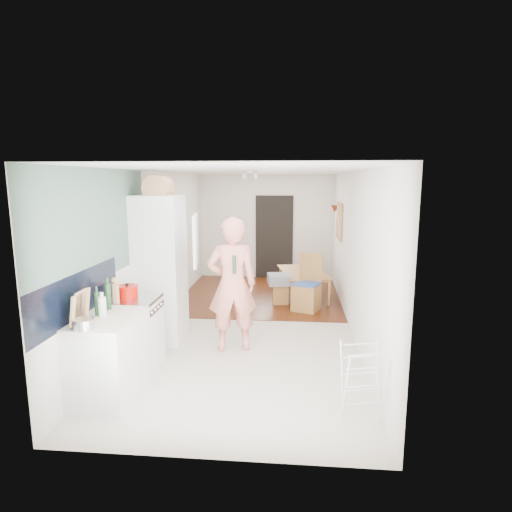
% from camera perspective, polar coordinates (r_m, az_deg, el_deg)
% --- Properties ---
extents(room_shell, '(3.20, 7.00, 2.50)m').
position_cam_1_polar(room_shell, '(6.87, -0.61, 0.80)').
color(room_shell, white).
rests_on(room_shell, ground).
extents(floor, '(3.20, 7.00, 0.01)m').
position_cam_1_polar(floor, '(7.18, -0.59, -9.09)').
color(floor, beige).
rests_on(floor, ground).
extents(wood_floor_overlay, '(3.20, 3.30, 0.01)m').
position_cam_1_polar(wood_floor_overlay, '(8.94, 0.61, -5.17)').
color(wood_floor_overlay, '#51290B').
rests_on(wood_floor_overlay, room_shell).
extents(sage_wall_panel, '(0.02, 3.00, 1.30)m').
position_cam_1_polar(sage_wall_panel, '(5.29, -20.37, 3.94)').
color(sage_wall_panel, slate).
rests_on(sage_wall_panel, room_shell).
extents(tile_splashback, '(0.02, 1.90, 0.50)m').
position_cam_1_polar(tile_splashback, '(4.92, -22.55, -4.91)').
color(tile_splashback, black).
rests_on(tile_splashback, room_shell).
extents(doorway_recess, '(0.90, 0.04, 2.00)m').
position_cam_1_polar(doorway_recess, '(10.33, 2.45, 2.52)').
color(doorway_recess, black).
rests_on(doorway_recess, room_shell).
extents(base_cabinet, '(0.60, 0.90, 0.86)m').
position_cam_1_polar(base_cabinet, '(5.03, -19.04, -13.05)').
color(base_cabinet, white).
rests_on(base_cabinet, room_shell).
extents(worktop, '(0.62, 0.92, 0.06)m').
position_cam_1_polar(worktop, '(4.87, -19.35, -8.05)').
color(worktop, silver).
rests_on(worktop, room_shell).
extents(range_cooker, '(0.60, 0.60, 0.88)m').
position_cam_1_polar(range_cooker, '(5.67, -15.92, -10.11)').
color(range_cooker, white).
rests_on(range_cooker, room_shell).
extents(cooker_top, '(0.60, 0.60, 0.04)m').
position_cam_1_polar(cooker_top, '(5.53, -16.15, -5.62)').
color(cooker_top, '#B6B6B8').
rests_on(cooker_top, room_shell).
extents(fridge_housing, '(0.66, 0.66, 2.15)m').
position_cam_1_polar(fridge_housing, '(6.41, -12.69, -1.72)').
color(fridge_housing, white).
rests_on(fridge_housing, room_shell).
extents(fridge_door, '(0.14, 0.56, 0.70)m').
position_cam_1_polar(fridge_door, '(5.88, -8.09, 2.08)').
color(fridge_door, white).
rests_on(fridge_door, room_shell).
extents(fridge_interior, '(0.02, 0.52, 0.66)m').
position_cam_1_polar(fridge_interior, '(6.24, -10.15, 2.48)').
color(fridge_interior, white).
rests_on(fridge_interior, room_shell).
extents(pinboard, '(0.03, 0.90, 0.70)m').
position_cam_1_polar(pinboard, '(8.73, 11.08, 4.58)').
color(pinboard, tan).
rests_on(pinboard, room_shell).
extents(pinboard_frame, '(0.00, 0.94, 0.74)m').
position_cam_1_polar(pinboard_frame, '(8.73, 10.98, 4.59)').
color(pinboard_frame, '#A06833').
rests_on(pinboard_frame, room_shell).
extents(wall_sconce, '(0.18, 0.18, 0.16)m').
position_cam_1_polar(wall_sconce, '(9.36, 10.48, 6.19)').
color(wall_sconce, maroon).
rests_on(wall_sconce, room_shell).
extents(person, '(0.91, 0.71, 2.21)m').
position_cam_1_polar(person, '(5.87, -3.22, -2.24)').
color(person, '#F68D77').
rests_on(person, floor).
extents(dining_table, '(0.96, 1.40, 0.45)m').
position_cam_1_polar(dining_table, '(8.80, 6.48, -4.01)').
color(dining_table, '#A06833').
rests_on(dining_table, floor).
extents(dining_chair, '(0.57, 0.57, 1.04)m').
position_cam_1_polar(dining_chair, '(7.82, 6.76, -3.59)').
color(dining_chair, '#A06833').
rests_on(dining_chair, floor).
extents(stool, '(0.32, 0.32, 0.39)m').
position_cam_1_polar(stool, '(8.29, 3.27, -5.07)').
color(stool, '#A06833').
rests_on(stool, floor).
extents(grey_drape, '(0.49, 0.49, 0.19)m').
position_cam_1_polar(grey_drape, '(8.21, 3.12, -3.12)').
color(grey_drape, gray).
rests_on(grey_drape, stool).
extents(drying_rack, '(0.45, 0.43, 0.75)m').
position_cam_1_polar(drying_rack, '(4.55, 13.99, -16.11)').
color(drying_rack, white).
rests_on(drying_rack, floor).
extents(bread_bin, '(0.41, 0.39, 0.20)m').
position_cam_1_polar(bread_bin, '(6.17, -12.89, 8.83)').
color(bread_bin, tan).
rests_on(bread_bin, fridge_housing).
extents(red_casserole, '(0.27, 0.27, 0.15)m').
position_cam_1_polar(red_casserole, '(5.54, -16.78, -4.58)').
color(red_casserole, '#C20E05').
rests_on(red_casserole, cooker_top).
extents(steel_pan, '(0.23, 0.23, 0.10)m').
position_cam_1_polar(steel_pan, '(4.56, -21.97, -8.39)').
color(steel_pan, '#B6B6B8').
rests_on(steel_pan, worktop).
extents(held_bottle, '(0.05, 0.05, 0.24)m').
position_cam_1_polar(held_bottle, '(5.65, -2.91, -1.17)').
color(held_bottle, '#1D3F20').
rests_on(held_bottle, person).
extents(bottle_a, '(0.09, 0.09, 0.30)m').
position_cam_1_polar(bottle_a, '(5.11, -19.14, -5.13)').
color(bottle_a, '#1D3F20').
rests_on(bottle_a, worktop).
extents(bottle_b, '(0.07, 0.07, 0.26)m').
position_cam_1_polar(bottle_b, '(4.94, -20.41, -5.96)').
color(bottle_b, '#1D3F20').
rests_on(bottle_b, worktop).
extents(bottle_c, '(0.11, 0.11, 0.21)m').
position_cam_1_polar(bottle_c, '(4.88, -19.81, -6.37)').
color(bottle_c, silver).
rests_on(bottle_c, worktop).
extents(pepper_mill_front, '(0.07, 0.07, 0.24)m').
position_cam_1_polar(pepper_mill_front, '(5.34, -18.33, -4.72)').
color(pepper_mill_front, tan).
rests_on(pepper_mill_front, worktop).
extents(pepper_mill_back, '(0.06, 0.06, 0.22)m').
position_cam_1_polar(pepper_mill_back, '(5.34, -18.09, -4.83)').
color(pepper_mill_back, tan).
rests_on(pepper_mill_back, worktop).
extents(chopping_boards, '(0.12, 0.26, 0.35)m').
position_cam_1_polar(chopping_boards, '(4.67, -22.43, -6.39)').
color(chopping_boards, tan).
rests_on(chopping_boards, worktop).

